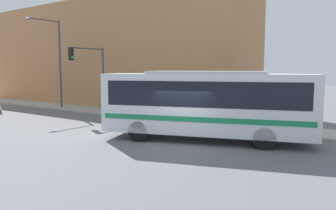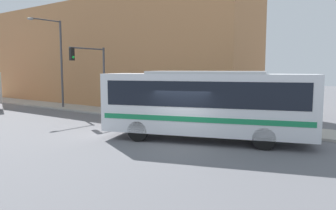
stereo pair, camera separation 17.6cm
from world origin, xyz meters
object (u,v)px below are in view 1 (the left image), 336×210
object	(u,v)px
city_bus	(207,101)
parking_meter	(139,104)
traffic_light_pole	(92,68)
fire_hydrant	(200,117)
street_lamp	(56,56)
pedestrian_near_corner	(140,102)

from	to	relation	value
city_bus	parking_meter	bearing A→B (deg)	44.11
traffic_light_pole	fire_hydrant	bearing A→B (deg)	-83.47
fire_hydrant	parking_meter	xyz separation A→B (m)	(0.00, 5.00, 0.54)
city_bus	street_lamp	xyz separation A→B (m)	(3.64, 16.72, 2.68)
street_lamp	pedestrian_near_corner	size ratio (longest dim) A/B	4.18
fire_hydrant	parking_meter	distance (m)	5.03
street_lamp	pedestrian_near_corner	bearing A→B (deg)	-84.52
parking_meter	fire_hydrant	bearing A→B (deg)	-90.00
city_bus	fire_hydrant	bearing A→B (deg)	14.29
traffic_light_pole	pedestrian_near_corner	world-z (taller)	traffic_light_pole
parking_meter	street_lamp	size ratio (longest dim) A/B	0.18
fire_hydrant	pedestrian_near_corner	distance (m)	5.58
city_bus	pedestrian_near_corner	bearing A→B (deg)	41.91
traffic_light_pole	street_lamp	bearing A→B (deg)	81.37
fire_hydrant	street_lamp	bearing A→B (deg)	90.74
traffic_light_pole	street_lamp	world-z (taller)	street_lamp
city_bus	traffic_light_pole	xyz separation A→B (m)	(2.81, 11.29, 1.63)
parking_meter	pedestrian_near_corner	xyz separation A→B (m)	(0.65, 0.51, 0.03)
city_bus	parking_meter	distance (m)	8.47
fire_hydrant	street_lamp	world-z (taller)	street_lamp
parking_meter	pedestrian_near_corner	size ratio (longest dim) A/B	0.73
traffic_light_pole	street_lamp	distance (m)	5.59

